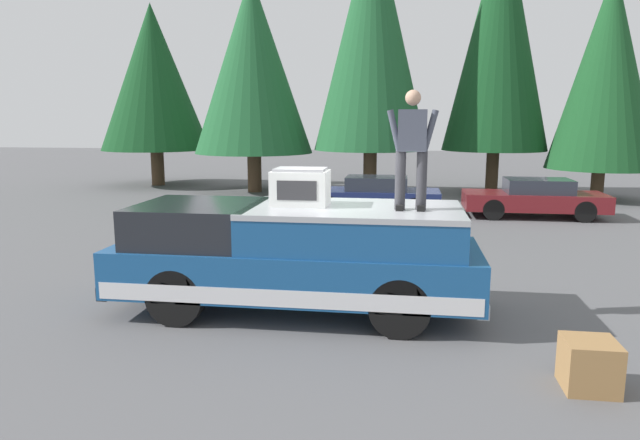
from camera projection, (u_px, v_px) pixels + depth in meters
ground_plane at (339, 304)px, 9.21m from camera, size 90.00×90.00×0.00m
pickup_truck at (296, 256)px, 8.76m from camera, size 2.01×5.54×1.65m
compressor_unit at (301, 187)px, 8.65m from camera, size 0.65×0.84×0.56m
person_on_truck_bed at (412, 147)px, 8.08m from camera, size 0.29×0.72×1.69m
parked_car_maroon at (535, 198)px, 17.22m from camera, size 1.64×4.10×1.16m
parked_car_navy at (374, 195)px, 17.93m from camera, size 1.64×4.10×1.16m
wooden_crate at (589, 365)px, 6.28m from camera, size 0.56×0.56×0.56m
conifer_far_left at (607, 70)px, 20.16m from camera, size 3.77×3.77×8.13m
conifer_left at (499, 33)px, 21.72m from camera, size 4.02×4.02×10.62m
conifer_center_left at (372, 33)px, 21.13m from camera, size 4.28×4.28×10.38m
conifer_center_right at (252, 65)px, 22.43m from camera, size 4.69×4.69×8.44m
conifer_right at (153, 78)px, 24.83m from camera, size 4.70×4.70×7.80m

